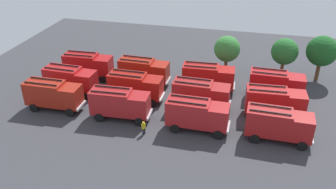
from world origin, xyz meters
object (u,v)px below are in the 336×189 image
at_px(fire_truck_1, 120,103).
at_px(tree_2, 322,51).
at_px(fire_truck_11, 276,83).
at_px(traffic_cone_1, 192,97).
at_px(tree_1, 285,52).
at_px(fire_truck_3, 278,124).
at_px(firefighter_0, 205,77).
at_px(fire_truck_6, 201,94).
at_px(fire_truck_7, 275,101).
at_px(fire_truck_10, 208,76).
at_px(fire_truck_2, 197,114).
at_px(fire_truck_8, 88,65).
at_px(tree_0, 227,49).
at_px(fire_truck_9, 144,70).
at_px(firefighter_1, 144,128).
at_px(fire_truck_4, 70,79).
at_px(fire_truck_5, 135,86).
at_px(traffic_cone_0, 75,101).
at_px(fire_truck_0, 53,94).
at_px(traffic_cone_2, 121,72).

relative_size(fire_truck_1, tree_2, 1.08).
xyz_separation_m(fire_truck_11, traffic_cone_1, (-10.72, -2.91, -1.81)).
height_order(tree_1, tree_2, tree_2).
relative_size(fire_truck_3, firefighter_0, 4.32).
relative_size(fire_truck_6, fire_truck_7, 0.99).
bearing_deg(fire_truck_10, fire_truck_2, -92.10).
xyz_separation_m(fire_truck_8, tree_2, (32.90, 7.16, 2.40)).
distance_m(fire_truck_6, fire_truck_8, 18.24).
distance_m(firefighter_0, tree_0, 5.59).
xyz_separation_m(fire_truck_9, firefighter_1, (3.68, -12.13, -1.26)).
distance_m(fire_truck_1, fire_truck_4, 9.82).
height_order(fire_truck_5, fire_truck_8, same).
distance_m(fire_truck_2, fire_truck_6, 4.81).
height_order(fire_truck_2, fire_truck_6, same).
distance_m(fire_truck_11, tree_1, 7.28).
xyz_separation_m(firefighter_0, traffic_cone_1, (-1.08, -5.04, -0.60)).
relative_size(fire_truck_5, firefighter_1, 4.49).
distance_m(fire_truck_7, fire_truck_8, 26.92).
distance_m(fire_truck_7, traffic_cone_0, 25.32).
distance_m(fire_truck_0, firefighter_0, 21.06).
relative_size(fire_truck_7, tree_2, 1.08).
height_order(fire_truck_10, fire_truck_11, same).
relative_size(fire_truck_2, fire_truck_3, 0.99).
bearing_deg(fire_truck_3, firefighter_0, 130.66).
bearing_deg(fire_truck_1, traffic_cone_2, 107.17).
height_order(fire_truck_2, fire_truck_11, same).
xyz_separation_m(fire_truck_7, tree_2, (6.40, 11.91, 2.40)).
bearing_deg(firefighter_1, tree_0, -70.13).
xyz_separation_m(fire_truck_11, tree_0, (-7.14, 6.06, 1.87)).
xyz_separation_m(fire_truck_7, firefighter_0, (-9.38, 7.02, -1.21)).
distance_m(fire_truck_6, fire_truck_10, 5.20).
distance_m(fire_truck_4, firefighter_0, 18.89).
height_order(fire_truck_7, traffic_cone_0, fire_truck_7).
height_order(fire_truck_3, traffic_cone_2, fire_truck_3).
height_order(fire_truck_7, traffic_cone_1, fire_truck_7).
bearing_deg(fire_truck_10, fire_truck_6, -94.96).
relative_size(fire_truck_3, fire_truck_7, 0.99).
distance_m(fire_truck_2, tree_1, 19.73).
bearing_deg(fire_truck_7, fire_truck_8, 166.62).
height_order(fire_truck_0, traffic_cone_2, fire_truck_0).
bearing_deg(tree_2, tree_0, -175.88).
height_order(fire_truck_8, tree_1, tree_1).
bearing_deg(fire_truck_0, fire_truck_2, -1.84).
bearing_deg(fire_truck_2, firefighter_1, -157.23).
bearing_deg(tree_2, fire_truck_10, -155.32).
bearing_deg(fire_truck_3, tree_2, 71.95).
bearing_deg(fire_truck_3, fire_truck_6, 154.82).
bearing_deg(fire_truck_9, traffic_cone_2, 150.98).
distance_m(fire_truck_5, firefighter_1, 8.14).
xyz_separation_m(fire_truck_4, traffic_cone_2, (4.34, 7.69, -1.88)).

